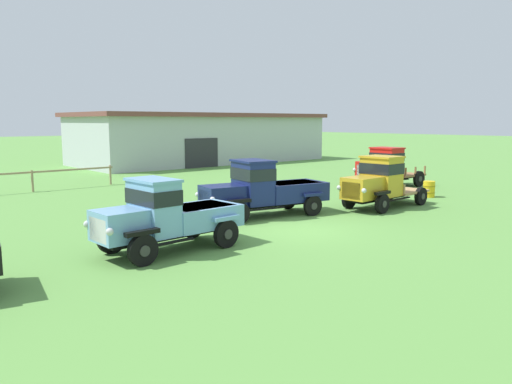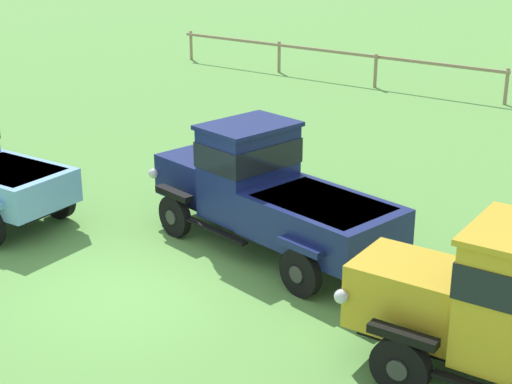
# 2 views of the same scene
# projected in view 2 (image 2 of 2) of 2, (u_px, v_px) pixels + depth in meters

# --- Properties ---
(ground_plane) EXTENTS (240.00, 240.00, 0.00)m
(ground_plane) POSITION_uv_depth(u_px,v_px,m) (138.00, 289.00, 13.04)
(ground_plane) COLOR #5B9342
(paddock_fence) EXTENTS (13.36, 0.35, 1.17)m
(paddock_fence) POSITION_uv_depth(u_px,v_px,m) (327.00, 56.00, 28.35)
(paddock_fence) COLOR #997F60
(paddock_fence) RESTS_ON ground
(vintage_truck_midrow_center) EXTENTS (5.53, 2.82, 2.29)m
(vintage_truck_midrow_center) POSITION_uv_depth(u_px,v_px,m) (266.00, 191.00, 14.25)
(vintage_truck_midrow_center) COLOR black
(vintage_truck_midrow_center) RESTS_ON ground
(vintage_truck_far_side) EXTENTS (5.02, 2.04, 2.29)m
(vintage_truck_far_side) POSITION_uv_depth(u_px,v_px,m) (500.00, 308.00, 10.01)
(vintage_truck_far_side) COLOR black
(vintage_truck_far_side) RESTS_ON ground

